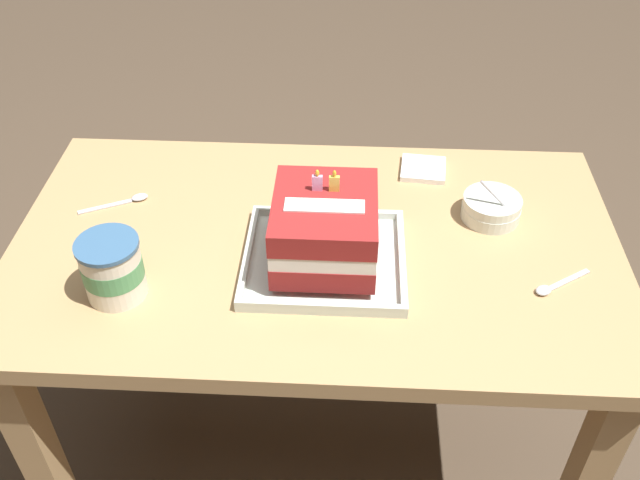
% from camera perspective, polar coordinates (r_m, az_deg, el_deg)
% --- Properties ---
extents(ground_plane, '(8.00, 8.00, 0.00)m').
position_cam_1_polar(ground_plane, '(1.88, -0.27, -16.21)').
color(ground_plane, '#4C3D2D').
extents(dining_table, '(1.18, 0.69, 0.69)m').
position_cam_1_polar(dining_table, '(1.43, -0.34, -3.22)').
color(dining_table, tan).
rests_on(dining_table, ground_plane).
extents(foil_tray, '(0.30, 0.27, 0.02)m').
position_cam_1_polar(foil_tray, '(1.31, 0.37, -1.62)').
color(foil_tray, silver).
rests_on(foil_tray, dining_table).
extents(birthday_cake, '(0.19, 0.21, 0.16)m').
position_cam_1_polar(birthday_cake, '(1.26, 0.39, 1.02)').
color(birthday_cake, maroon).
rests_on(birthday_cake, foil_tray).
extents(bowl_stack, '(0.12, 0.12, 0.10)m').
position_cam_1_polar(bowl_stack, '(1.45, 13.72, 2.56)').
color(bowl_stack, silver).
rests_on(bowl_stack, dining_table).
extents(ice_cream_tub, '(0.11, 0.11, 0.12)m').
position_cam_1_polar(ice_cream_tub, '(1.27, -16.49, -2.20)').
color(ice_cream_tub, silver).
rests_on(ice_cream_tub, dining_table).
extents(serving_spoon_near_tray, '(0.14, 0.08, 0.01)m').
position_cam_1_polar(serving_spoon_near_tray, '(1.51, -15.16, 3.17)').
color(serving_spoon_near_tray, silver).
rests_on(serving_spoon_near_tray, dining_table).
extents(serving_spoon_by_bowls, '(0.12, 0.08, 0.01)m').
position_cam_1_polar(serving_spoon_by_bowls, '(1.33, 18.17, -3.68)').
color(serving_spoon_by_bowls, silver).
rests_on(serving_spoon_by_bowls, dining_table).
extents(napkin_pile, '(0.10, 0.10, 0.01)m').
position_cam_1_polar(napkin_pile, '(1.56, 8.37, 5.72)').
color(napkin_pile, white).
rests_on(napkin_pile, dining_table).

